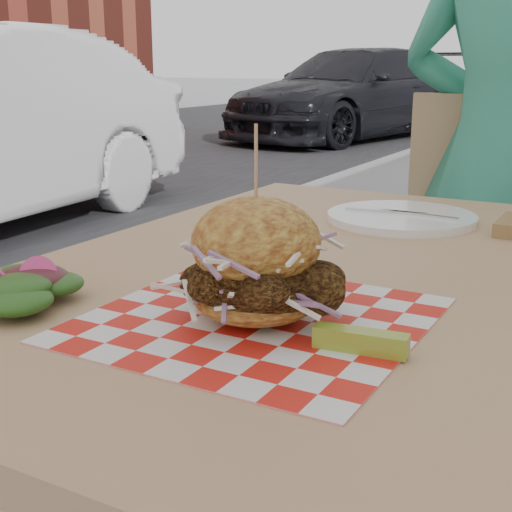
# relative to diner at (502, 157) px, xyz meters

# --- Properties ---
(diner) EXTENTS (0.65, 0.50, 1.60)m
(diner) POSITION_rel_diner_xyz_m (0.00, 0.00, 0.00)
(diner) COLOR #339474
(diner) RESTS_ON ground
(car_dark) EXTENTS (2.68, 4.51, 1.23)m
(car_dark) POSITION_rel_diner_xyz_m (-3.41, 7.61, -0.19)
(car_dark) COLOR black
(car_dark) RESTS_ON ground
(patio_table) EXTENTS (0.80, 1.20, 0.75)m
(patio_table) POSITION_rel_diner_xyz_m (-0.05, -0.97, -0.13)
(patio_table) COLOR tan
(patio_table) RESTS_ON ground
(patio_chair) EXTENTS (0.48, 0.49, 0.95)m
(patio_chair) POSITION_rel_diner_xyz_m (-0.07, 0.01, -0.25)
(patio_chair) COLOR tan
(patio_chair) RESTS_ON ground
(paper_liner) EXTENTS (0.36, 0.36, 0.00)m
(paper_liner) POSITION_rel_diner_xyz_m (-0.03, -1.22, -0.05)
(paper_liner) COLOR red
(paper_liner) RESTS_ON patio_table
(sandwich) EXTENTS (0.19, 0.19, 0.22)m
(sandwich) POSITION_rel_diner_xyz_m (-0.03, -1.22, 0.01)
(sandwich) COLOR gold
(sandwich) RESTS_ON paper_liner
(pickle_spear) EXTENTS (0.10, 0.03, 0.02)m
(pickle_spear) POSITION_rel_diner_xyz_m (0.10, -1.25, -0.04)
(pickle_spear) COLOR olive
(pickle_spear) RESTS_ON paper_liner
(side_salad) EXTENTS (0.14, 0.14, 0.05)m
(side_salad) POSITION_rel_diner_xyz_m (-0.31, -1.31, -0.03)
(side_salad) COLOR #3F1419
(side_salad) RESTS_ON patio_table
(place_setting) EXTENTS (0.27, 0.27, 0.02)m
(place_setting) POSITION_rel_diner_xyz_m (-0.05, -0.64, -0.04)
(place_setting) COLOR white
(place_setting) RESTS_ON patio_table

